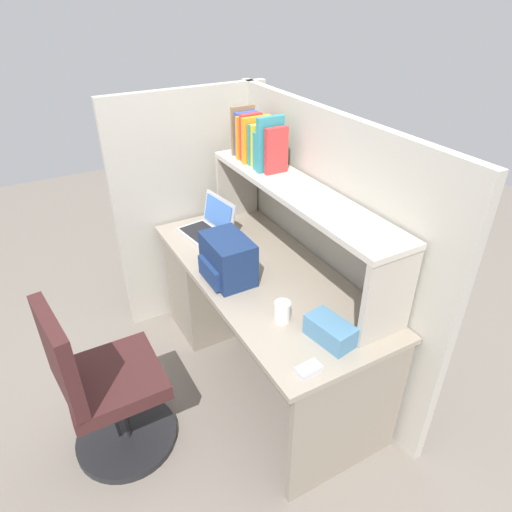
# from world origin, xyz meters

# --- Properties ---
(ground_plane) EXTENTS (8.00, 8.00, 0.00)m
(ground_plane) POSITION_xyz_m (0.00, 0.00, 0.00)
(ground_plane) COLOR slate
(desk) EXTENTS (1.60, 0.70, 0.73)m
(desk) POSITION_xyz_m (-0.39, 0.00, 0.40)
(desk) COLOR gray
(desk) RESTS_ON ground_plane
(cubicle_partition_rear) EXTENTS (1.84, 0.05, 1.55)m
(cubicle_partition_rear) POSITION_xyz_m (0.00, 0.38, 0.78)
(cubicle_partition_rear) COLOR #B2ADA0
(cubicle_partition_rear) RESTS_ON ground_plane
(cubicle_partition_left) EXTENTS (0.05, 1.06, 1.55)m
(cubicle_partition_left) POSITION_xyz_m (-0.85, -0.05, 0.78)
(cubicle_partition_left) COLOR #B2ADA0
(cubicle_partition_left) RESTS_ON ground_plane
(overhead_hutch) EXTENTS (1.44, 0.28, 0.45)m
(overhead_hutch) POSITION_xyz_m (0.00, 0.20, 1.08)
(overhead_hutch) COLOR #B3A99C
(overhead_hutch) RESTS_ON desk
(reference_books_on_shelf) EXTENTS (0.39, 0.17, 0.30)m
(reference_books_on_shelf) POSITION_xyz_m (-0.42, 0.20, 1.31)
(reference_books_on_shelf) COLOR olive
(reference_books_on_shelf) RESTS_ON overhead_hutch
(laptop) EXTENTS (0.34, 0.29, 0.22)m
(laptop) POSITION_xyz_m (-0.55, -0.08, 0.78)
(laptop) COLOR #B7BABF
(laptop) RESTS_ON desk
(backpack) EXTENTS (0.30, 0.23, 0.24)m
(backpack) POSITION_xyz_m (-0.05, -0.20, 0.85)
(backpack) COLOR navy
(backpack) RESTS_ON desk
(computer_mouse) EXTENTS (0.07, 0.11, 0.03)m
(computer_mouse) POSITION_xyz_m (0.72, -0.21, 0.75)
(computer_mouse) COLOR silver
(computer_mouse) RESTS_ON desk
(paper_cup) EXTENTS (0.08, 0.08, 0.10)m
(paper_cup) POSITION_xyz_m (0.39, -0.13, 0.78)
(paper_cup) COLOR white
(paper_cup) RESTS_ON desk
(tissue_box) EXTENTS (0.24, 0.15, 0.10)m
(tissue_box) POSITION_xyz_m (0.60, -0.02, 0.78)
(tissue_box) COLOR teal
(tissue_box) RESTS_ON desk
(office_chair) EXTENTS (0.52, 0.52, 0.93)m
(office_chair) POSITION_xyz_m (0.09, -0.94, 0.39)
(office_chair) COLOR black
(office_chair) RESTS_ON ground_plane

